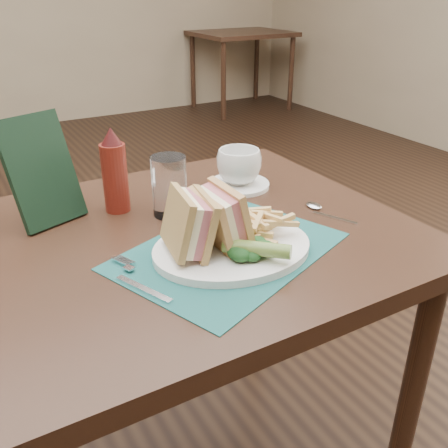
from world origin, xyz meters
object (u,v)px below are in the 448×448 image
at_px(table_main, 190,373).
at_px(plate, 232,248).
at_px(sandwich_half_a, 177,225).
at_px(ketchup_bottle, 114,170).
at_px(drinking_glass, 169,186).
at_px(saucer, 239,185).
at_px(check_presenter, 41,171).
at_px(coffee_cup, 239,166).
at_px(sandwich_half_b, 211,219).
at_px(placemat, 229,251).
at_px(table_bg_right, 241,71).

distance_m(table_main, plate, 0.41).
bearing_deg(sandwich_half_a, table_main, 68.54).
bearing_deg(ketchup_bottle, drinking_glass, -40.60).
bearing_deg(ketchup_bottle, sandwich_half_a, -85.98).
height_order(saucer, drinking_glass, drinking_glass).
xyz_separation_m(table_main, check_presenter, (-0.22, 0.19, 0.49)).
bearing_deg(coffee_cup, sandwich_half_b, -129.76).
bearing_deg(ketchup_bottle, placemat, -67.58).
bearing_deg(drinking_glass, ketchup_bottle, 139.40).
xyz_separation_m(table_bg_right, ketchup_bottle, (-2.45, -3.44, 0.47)).
bearing_deg(ketchup_bottle, table_main, -64.24).
bearing_deg(table_main, saucer, 34.43).
bearing_deg(table_main, sandwich_half_a, -120.17).
distance_m(plate, ketchup_bottle, 0.33).
distance_m(table_bg_right, sandwich_half_a, 4.46).
bearing_deg(saucer, placemat, -124.74).
bearing_deg(coffee_cup, drinking_glass, -163.39).
height_order(plate, check_presenter, check_presenter).
distance_m(table_bg_right, drinking_glass, 4.26).
bearing_deg(table_main, sandwich_half_b, -88.99).
bearing_deg(drinking_glass, table_bg_right, 56.13).
relative_size(sandwich_half_a, coffee_cup, 1.09).
relative_size(plate, saucer, 2.00).
height_order(placemat, sandwich_half_a, sandwich_half_a).
bearing_deg(sandwich_half_b, ketchup_bottle, 106.44).
bearing_deg(table_main, check_presenter, 139.61).
bearing_deg(saucer, check_presenter, 175.08).
xyz_separation_m(table_bg_right, plate, (-2.33, -3.73, 0.38)).
relative_size(table_bg_right, sandwich_half_b, 7.84).
xyz_separation_m(table_bg_right, coffee_cup, (-2.15, -3.45, 0.43)).
xyz_separation_m(table_bg_right, saucer, (-2.15, -3.45, 0.38)).
height_order(table_main, check_presenter, check_presenter).
relative_size(sandwich_half_a, ketchup_bottle, 0.63).
bearing_deg(drinking_glass, sandwich_half_a, -110.24).
height_order(table_main, ketchup_bottle, ketchup_bottle).
xyz_separation_m(sandwich_half_b, ketchup_bottle, (-0.08, 0.28, 0.02)).
bearing_deg(placemat, saucer, 55.26).
bearing_deg(drinking_glass, placemat, -82.84).
relative_size(sandwich_half_b, drinking_glass, 0.88).
bearing_deg(table_bg_right, check_presenter, -127.23).
bearing_deg(drinking_glass, table_main, -96.64).
xyz_separation_m(drinking_glass, ketchup_bottle, (-0.09, 0.08, 0.03)).
xyz_separation_m(sandwich_half_a, sandwich_half_b, (0.06, -0.01, -0.00)).
distance_m(plate, check_presenter, 0.42).
height_order(placemat, plate, plate).
relative_size(drinking_glass, ketchup_bottle, 0.70).
relative_size(sandwich_half_b, coffee_cup, 1.07).
distance_m(coffee_cup, check_presenter, 0.45).
distance_m(placemat, sandwich_half_b, 0.08).
xyz_separation_m(ketchup_bottle, check_presenter, (-0.14, 0.02, 0.02)).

